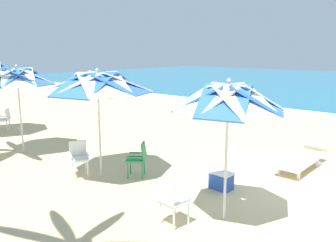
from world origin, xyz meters
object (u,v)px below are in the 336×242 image
at_px(beach_umbrella_1, 98,83).
at_px(cooler_box, 221,180).
at_px(beach_umbrella_0, 228,100).
at_px(sun_lounger_1, 302,158).
at_px(plastic_chair_1, 139,157).
at_px(plastic_chair_5, 5,118).
at_px(plastic_chair_0, 172,199).
at_px(beach_umbrella_2, 17,77).
at_px(plastic_chair_2, 79,156).

bearing_deg(beach_umbrella_1, cooler_box, 26.47).
height_order(beach_umbrella_0, sun_lounger_1, beach_umbrella_0).
height_order(plastic_chair_1, cooler_box, plastic_chair_1).
relative_size(plastic_chair_1, plastic_chair_5, 1.00).
xyz_separation_m(plastic_chair_5, cooler_box, (9.38, 0.74, -0.30)).
bearing_deg(sun_lounger_1, cooler_box, -108.34).
distance_m(plastic_chair_0, beach_umbrella_2, 6.59).
bearing_deg(plastic_chair_2, beach_umbrella_2, -180.00).
bearing_deg(plastic_chair_0, beach_umbrella_2, 176.82).
bearing_deg(sun_lounger_1, plastic_chair_5, -162.09).
bearing_deg(beach_umbrella_2, beach_umbrella_1, 4.90).
distance_m(beach_umbrella_1, sun_lounger_1, 5.59).
xyz_separation_m(plastic_chair_2, plastic_chair_5, (-6.25, 0.87, 0.00)).
bearing_deg(plastic_chair_5, cooler_box, 4.54).
xyz_separation_m(plastic_chair_1, sun_lounger_1, (2.79, 3.26, -0.22)).
bearing_deg(beach_umbrella_1, beach_umbrella_0, 2.73).
bearing_deg(plastic_chair_1, beach_umbrella_2, -167.58).
bearing_deg(plastic_chair_0, plastic_chair_2, 174.02).
xyz_separation_m(beach_umbrella_2, plastic_chair_5, (-3.28, 0.87, -1.79)).
bearing_deg(plastic_chair_1, beach_umbrella_1, -138.32).
height_order(plastic_chair_5, cooler_box, plastic_chair_5).
height_order(plastic_chair_0, sun_lounger_1, plastic_chair_0).
xyz_separation_m(plastic_chair_0, cooler_box, (-0.23, 1.96, -0.30)).
bearing_deg(plastic_chair_5, plastic_chair_2, -7.90).
bearing_deg(beach_umbrella_2, plastic_chair_2, 0.00).
xyz_separation_m(plastic_chair_2, sun_lounger_1, (3.98, 4.17, -0.22)).
bearing_deg(beach_umbrella_0, sun_lounger_1, 89.32).
relative_size(beach_umbrella_1, beach_umbrella_2, 1.00).
height_order(beach_umbrella_1, cooler_box, beach_umbrella_1).
bearing_deg(sun_lounger_1, beach_umbrella_0, -90.68).
relative_size(plastic_chair_2, plastic_chair_5, 1.00).
bearing_deg(beach_umbrella_0, plastic_chair_2, -173.32).
xyz_separation_m(beach_umbrella_0, plastic_chair_0, (-0.58, -0.81, -1.73)).
relative_size(plastic_chair_1, cooler_box, 1.73).
distance_m(plastic_chair_2, cooler_box, 3.54).
height_order(beach_umbrella_1, plastic_chair_1, beach_umbrella_1).
xyz_separation_m(plastic_chair_0, plastic_chair_2, (-3.36, 0.35, 0.00)).
relative_size(beach_umbrella_2, cooler_box, 5.32).
relative_size(beach_umbrella_0, sun_lounger_1, 1.21).
xyz_separation_m(beach_umbrella_1, cooler_box, (2.64, 1.31, -2.11)).
distance_m(plastic_chair_2, sun_lounger_1, 5.77).
distance_m(plastic_chair_0, beach_umbrella_1, 3.45).
bearing_deg(plastic_chair_5, beach_umbrella_2, -14.81).
distance_m(plastic_chair_0, plastic_chair_1, 2.51).
xyz_separation_m(plastic_chair_5, sun_lounger_1, (10.23, 3.31, -0.22)).
relative_size(beach_umbrella_1, sun_lounger_1, 1.24).
xyz_separation_m(plastic_chair_0, beach_umbrella_2, (-6.33, 0.35, 1.79)).
distance_m(sun_lounger_1, cooler_box, 2.70).
height_order(plastic_chair_2, cooler_box, plastic_chair_2).
bearing_deg(beach_umbrella_1, plastic_chair_1, 41.68).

